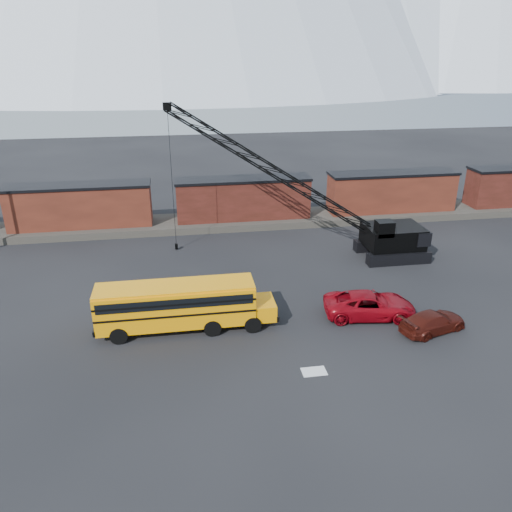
# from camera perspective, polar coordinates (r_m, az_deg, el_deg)

# --- Properties ---
(ground) EXTENTS (160.00, 160.00, 0.00)m
(ground) POSITION_cam_1_polar(r_m,az_deg,el_deg) (32.38, 3.90, -9.02)
(ground) COLOR black
(ground) RESTS_ON ground
(gravel_berm) EXTENTS (120.00, 5.00, 0.70)m
(gravel_berm) POSITION_cam_1_polar(r_m,az_deg,el_deg) (51.93, -1.46, 4.07)
(gravel_berm) COLOR #48423B
(gravel_berm) RESTS_ON ground
(boxcar_west_near) EXTENTS (13.70, 3.10, 4.17)m
(boxcar_west_near) POSITION_cam_1_polar(r_m,az_deg,el_deg) (51.67, -19.44, 5.46)
(boxcar_west_near) COLOR #401B12
(boxcar_west_near) RESTS_ON gravel_berm
(boxcar_mid) EXTENTS (13.70, 3.10, 4.17)m
(boxcar_mid) POSITION_cam_1_polar(r_m,az_deg,el_deg) (51.20, -1.48, 6.62)
(boxcar_mid) COLOR #531D17
(boxcar_mid) RESTS_ON gravel_berm
(boxcar_east_near) EXTENTS (13.70, 3.10, 4.17)m
(boxcar_east_near) POSITION_cam_1_polar(r_m,az_deg,el_deg) (55.55, 15.23, 7.13)
(boxcar_east_near) COLOR #401B12
(boxcar_east_near) RESTS_ON gravel_berm
(snow_patch) EXTENTS (1.40, 0.90, 0.02)m
(snow_patch) POSITION_cam_1_polar(r_m,az_deg,el_deg) (29.27, 6.64, -12.98)
(snow_patch) COLOR silver
(snow_patch) RESTS_ON ground
(school_bus) EXTENTS (11.65, 2.65, 3.19)m
(school_bus) POSITION_cam_1_polar(r_m,az_deg,el_deg) (32.47, -8.51, -5.48)
(school_bus) COLOR orange
(school_bus) RESTS_ON ground
(red_pickup) EXTENTS (6.48, 3.65, 1.71)m
(red_pickup) POSITION_cam_1_polar(r_m,az_deg,el_deg) (34.91, 12.84, -5.45)
(red_pickup) COLOR maroon
(red_pickup) RESTS_ON ground
(maroon_suv) EXTENTS (5.02, 3.20, 1.35)m
(maroon_suv) POSITION_cam_1_polar(r_m,az_deg,el_deg) (34.37, 19.56, -7.09)
(maroon_suv) COLOR #3D100B
(maroon_suv) RESTS_ON ground
(crawler_crane) EXTENTS (21.85, 7.12, 13.08)m
(crawler_crane) POSITION_cam_1_polar(r_m,az_deg,el_deg) (42.32, 2.37, 9.50)
(crawler_crane) COLOR black
(crawler_crane) RESTS_ON ground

